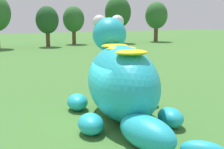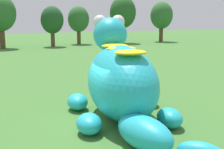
% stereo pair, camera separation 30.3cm
% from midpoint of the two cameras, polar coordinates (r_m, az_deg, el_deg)
% --- Properties ---
extents(ground_plane, '(160.00, 160.00, 0.00)m').
position_cam_midpoint_polar(ground_plane, '(13.00, -1.68, -9.24)').
color(ground_plane, '#427533').
extents(giant_inflatable_creature, '(5.36, 9.24, 4.60)m').
position_cam_midpoint_polar(giant_inflatable_creature, '(13.23, 2.51, -1.30)').
color(giant_inflatable_creature, '#23B2C6').
rests_on(giant_inflatable_creature, ground).
extents(tree_centre, '(4.36, 4.36, 7.75)m').
position_cam_midpoint_polar(tree_centre, '(46.72, -20.34, 10.88)').
color(tree_centre, brown).
rests_on(tree_centre, ground).
extents(tree_centre_right, '(3.51, 3.51, 6.23)m').
position_cam_midpoint_polar(tree_centre_right, '(47.75, -11.19, 10.14)').
color(tree_centre_right, brown).
rests_on(tree_centre_right, ground).
extents(tree_mid_right, '(3.61, 3.61, 6.40)m').
position_cam_midpoint_polar(tree_mid_right, '(51.64, -6.25, 10.43)').
color(tree_mid_right, brown).
rests_on(tree_mid_right, ground).
extents(tree_right, '(4.59, 4.59, 8.15)m').
position_cam_midpoint_polar(tree_right, '(53.54, 2.25, 11.72)').
color(tree_right, brown).
rests_on(tree_right, ground).
extents(tree_far_right, '(4.18, 4.18, 7.41)m').
position_cam_midpoint_polar(tree_far_right, '(57.72, 9.60, 11.03)').
color(tree_far_right, brown).
rests_on(tree_far_right, ground).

